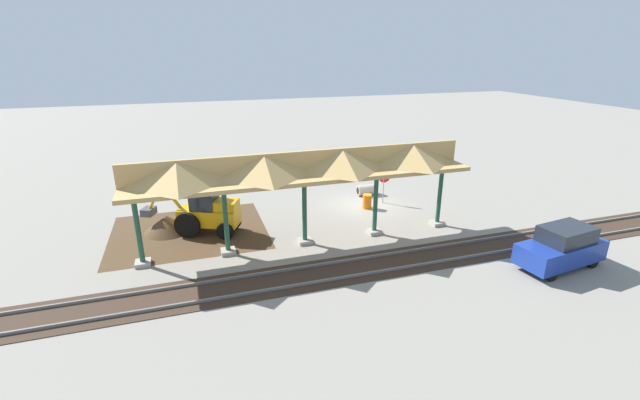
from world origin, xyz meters
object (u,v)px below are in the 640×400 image
object	(u,v)px
stop_sign	(384,180)
traffic_barrel	(367,201)
concrete_pipe	(367,190)
distant_parked_car	(562,247)
backhoe	(206,211)

from	to	relation	value
stop_sign	traffic_barrel	xyz separation A→B (m)	(1.38, 0.60, -1.09)
stop_sign	traffic_barrel	bearing A→B (deg)	23.56
concrete_pipe	traffic_barrel	world-z (taller)	traffic_barrel
distant_parked_car	concrete_pipe	bearing A→B (deg)	-70.03
backhoe	distant_parked_car	world-z (taller)	backhoe
stop_sign	distant_parked_car	bearing A→B (deg)	111.22
concrete_pipe	traffic_barrel	distance (m)	2.54
stop_sign	traffic_barrel	distance (m)	1.86
backhoe	distant_parked_car	size ratio (longest dim) A/B	1.21
traffic_barrel	distant_parked_car	bearing A→B (deg)	118.99
stop_sign	concrete_pipe	size ratio (longest dim) A/B	1.55
concrete_pipe	backhoe	bearing A→B (deg)	16.06
stop_sign	concrete_pipe	world-z (taller)	stop_sign
distant_parked_car	traffic_barrel	world-z (taller)	distant_parked_car
stop_sign	distant_parked_car	xyz separation A→B (m)	(-4.03, 10.37, -0.56)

